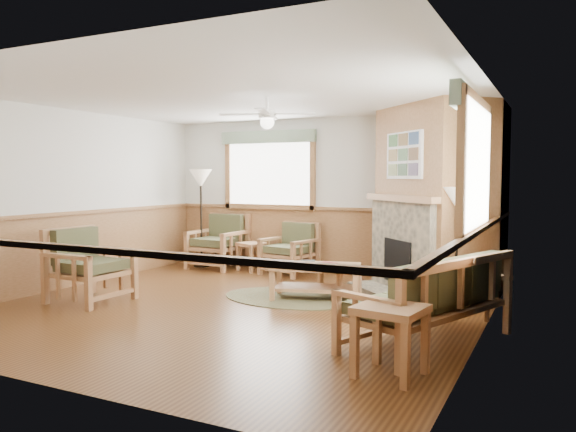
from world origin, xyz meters
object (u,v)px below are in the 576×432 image
at_px(footstool, 340,280).
at_px(coffee_table, 316,282).
at_px(sofa, 428,300).
at_px(floor_lamp_left, 201,218).
at_px(end_table_chairs, 253,257).
at_px(floor_lamp_right, 456,248).
at_px(armchair_back_right, 289,249).
at_px(armchair_back_left, 218,241).
at_px(end_table_sofa, 390,341).
at_px(armchair_left, 90,265).

bearing_deg(footstool, coffee_table, -111.71).
distance_m(sofa, floor_lamp_left, 5.76).
bearing_deg(end_table_chairs, floor_lamp_left, 180.00).
height_order(end_table_chairs, footstool, end_table_chairs).
bearing_deg(floor_lamp_right, footstool, 172.39).
bearing_deg(armchair_back_right, footstool, -28.81).
height_order(armchair_back_left, armchair_back_right, armchair_back_left).
relative_size(armchair_back_right, coffee_table, 0.73).
bearing_deg(armchair_back_right, end_table_sofa, -42.40).
xyz_separation_m(sofa, floor_lamp_right, (0.00, 1.63, 0.33)).
bearing_deg(armchair_back_right, armchair_back_left, -168.21).
bearing_deg(floor_lamp_left, end_table_sofa, -40.57).
bearing_deg(floor_lamp_left, armchair_left, -83.19).
distance_m(armchair_left, floor_lamp_right, 4.82).
bearing_deg(floor_lamp_right, floor_lamp_left, 163.88).
relative_size(footstool, floor_lamp_left, 0.25).
bearing_deg(footstool, end_table_chairs, 150.70).
bearing_deg(coffee_table, end_table_sofa, -70.52).
bearing_deg(end_table_sofa, armchair_back_right, 125.81).
bearing_deg(floor_lamp_left, end_table_chairs, 0.00).
bearing_deg(floor_lamp_left, coffee_table, -28.25).
xyz_separation_m(coffee_table, footstool, (0.18, 0.45, -0.04)).
bearing_deg(end_table_sofa, armchair_left, 167.29).
distance_m(armchair_back_left, floor_lamp_left, 0.55).
bearing_deg(sofa, footstool, -116.55).
xyz_separation_m(armchair_left, end_table_sofa, (4.42, -1.00, -0.19)).
relative_size(end_table_chairs, floor_lamp_right, 0.33).
xyz_separation_m(armchair_back_left, end_table_sofa, (4.43, -4.10, -0.19)).
relative_size(end_table_chairs, footstool, 1.09).
xyz_separation_m(armchair_back_right, footstool, (1.38, -1.19, -0.24)).
height_order(footstool, floor_lamp_right, floor_lamp_right).
bearing_deg(coffee_table, footstool, 52.40).
distance_m(armchair_left, floor_lamp_left, 3.16).
bearing_deg(footstool, sofa, -48.22).
distance_m(end_table_chairs, footstool, 2.43).
distance_m(end_table_sofa, footstool, 3.32).
distance_m(coffee_table, floor_lamp_right, 1.92).
bearing_deg(end_table_sofa, floor_lamp_right, 88.36).
xyz_separation_m(armchair_back_left, floor_lamp_right, (4.51, -1.41, 0.29)).
relative_size(armchair_back_right, end_table_chairs, 1.74).
relative_size(armchair_back_right, floor_lamp_left, 0.48).
height_order(armchair_left, end_table_sofa, armchair_left).
relative_size(armchair_back_left, coffee_table, 0.82).
xyz_separation_m(armchair_back_right, armchair_left, (-1.46, -3.11, 0.05)).
distance_m(armchair_back_left, armchair_back_right, 1.47).
bearing_deg(floor_lamp_right, armchair_back_right, 155.15).
relative_size(end_table_sofa, floor_lamp_left, 0.33).
bearing_deg(sofa, armchair_back_left, -102.29).
bearing_deg(end_table_sofa, floor_lamp_left, 139.43).
height_order(end_table_sofa, floor_lamp_left, floor_lamp_left).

